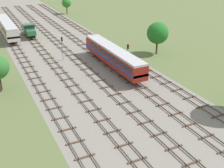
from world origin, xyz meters
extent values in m
plane|color=#5B6B3D|center=(0.00, 56.00, 0.00)|extent=(480.00, 480.00, 0.00)
cube|color=gray|center=(0.00, 56.00, 0.00)|extent=(23.50, 176.00, 0.01)
cube|color=#47382D|center=(-10.47, 57.00, 0.22)|extent=(0.07, 126.00, 0.15)
cube|color=#47382D|center=(-9.03, 57.00, 0.22)|extent=(0.07, 126.00, 0.15)
cube|color=brown|center=(-9.75, 19.50, 0.07)|extent=(2.40, 0.22, 0.14)
cube|color=brown|center=(-9.75, 22.50, 0.07)|extent=(2.40, 0.22, 0.14)
cube|color=brown|center=(-9.75, 25.50, 0.07)|extent=(2.40, 0.22, 0.14)
cube|color=brown|center=(-9.75, 28.50, 0.07)|extent=(2.40, 0.22, 0.14)
cube|color=brown|center=(-9.75, 31.50, 0.07)|extent=(2.40, 0.22, 0.14)
cube|color=brown|center=(-9.75, 34.50, 0.07)|extent=(2.40, 0.22, 0.14)
cube|color=brown|center=(-9.75, 37.50, 0.07)|extent=(2.40, 0.22, 0.14)
cube|color=brown|center=(-9.75, 40.50, 0.07)|extent=(2.40, 0.22, 0.14)
cube|color=brown|center=(-9.75, 43.50, 0.07)|extent=(2.40, 0.22, 0.14)
cube|color=brown|center=(-9.75, 46.50, 0.07)|extent=(2.40, 0.22, 0.14)
cube|color=brown|center=(-9.75, 49.50, 0.07)|extent=(2.40, 0.22, 0.14)
cube|color=brown|center=(-9.75, 52.50, 0.07)|extent=(2.40, 0.22, 0.14)
cube|color=brown|center=(-9.75, 55.50, 0.07)|extent=(2.40, 0.22, 0.14)
cube|color=brown|center=(-9.75, 58.50, 0.07)|extent=(2.40, 0.22, 0.14)
cube|color=brown|center=(-9.75, 61.50, 0.07)|extent=(2.40, 0.22, 0.14)
cube|color=brown|center=(-9.75, 64.50, 0.07)|extent=(2.40, 0.22, 0.14)
cube|color=brown|center=(-9.75, 67.50, 0.07)|extent=(2.40, 0.22, 0.14)
cube|color=brown|center=(-9.75, 70.50, 0.07)|extent=(2.40, 0.22, 0.14)
cube|color=brown|center=(-9.75, 73.50, 0.07)|extent=(2.40, 0.22, 0.14)
cube|color=brown|center=(-9.75, 76.50, 0.07)|extent=(2.40, 0.22, 0.14)
cube|color=brown|center=(-9.75, 79.50, 0.07)|extent=(2.40, 0.22, 0.14)
cube|color=brown|center=(-9.75, 82.50, 0.07)|extent=(2.40, 0.22, 0.14)
cube|color=brown|center=(-9.75, 85.50, 0.07)|extent=(2.40, 0.22, 0.14)
cube|color=brown|center=(-9.75, 88.50, 0.07)|extent=(2.40, 0.22, 0.14)
cube|color=brown|center=(-9.75, 91.50, 0.07)|extent=(2.40, 0.22, 0.14)
cube|color=#47382D|center=(-5.59, 57.00, 0.22)|extent=(0.07, 126.00, 0.15)
cube|color=#47382D|center=(-4.16, 57.00, 0.22)|extent=(0.07, 126.00, 0.15)
cube|color=brown|center=(-4.88, 16.50, 0.07)|extent=(2.40, 0.22, 0.14)
cube|color=brown|center=(-4.88, 19.50, 0.07)|extent=(2.40, 0.22, 0.14)
cube|color=brown|center=(-4.88, 22.50, 0.07)|extent=(2.40, 0.22, 0.14)
cube|color=brown|center=(-4.88, 25.50, 0.07)|extent=(2.40, 0.22, 0.14)
cube|color=brown|center=(-4.88, 28.50, 0.07)|extent=(2.40, 0.22, 0.14)
cube|color=brown|center=(-4.88, 31.50, 0.07)|extent=(2.40, 0.22, 0.14)
cube|color=brown|center=(-4.88, 34.50, 0.07)|extent=(2.40, 0.22, 0.14)
cube|color=brown|center=(-4.88, 37.50, 0.07)|extent=(2.40, 0.22, 0.14)
cube|color=brown|center=(-4.88, 40.50, 0.07)|extent=(2.40, 0.22, 0.14)
cube|color=brown|center=(-4.88, 43.50, 0.07)|extent=(2.40, 0.22, 0.14)
cube|color=brown|center=(-4.88, 46.50, 0.07)|extent=(2.40, 0.22, 0.14)
cube|color=brown|center=(-4.88, 49.50, 0.07)|extent=(2.40, 0.22, 0.14)
cube|color=brown|center=(-4.88, 52.50, 0.07)|extent=(2.40, 0.22, 0.14)
cube|color=brown|center=(-4.88, 55.50, 0.07)|extent=(2.40, 0.22, 0.14)
cube|color=brown|center=(-4.88, 58.50, 0.07)|extent=(2.40, 0.22, 0.14)
cube|color=brown|center=(-4.88, 61.50, 0.07)|extent=(2.40, 0.22, 0.14)
cube|color=brown|center=(-4.88, 64.50, 0.07)|extent=(2.40, 0.22, 0.14)
cube|color=brown|center=(-4.88, 67.50, 0.07)|extent=(2.40, 0.22, 0.14)
cube|color=brown|center=(-4.88, 70.50, 0.07)|extent=(2.40, 0.22, 0.14)
cube|color=brown|center=(-4.88, 73.50, 0.07)|extent=(2.40, 0.22, 0.14)
cube|color=brown|center=(-4.88, 76.50, 0.07)|extent=(2.40, 0.22, 0.14)
cube|color=brown|center=(-4.88, 79.50, 0.07)|extent=(2.40, 0.22, 0.14)
cube|color=brown|center=(-4.88, 82.50, 0.07)|extent=(2.40, 0.22, 0.14)
cube|color=brown|center=(-4.88, 85.50, 0.07)|extent=(2.40, 0.22, 0.14)
cube|color=brown|center=(-4.88, 88.50, 0.07)|extent=(2.40, 0.22, 0.14)
cube|color=brown|center=(-4.88, 91.50, 0.07)|extent=(2.40, 0.22, 0.14)
cube|color=brown|center=(-4.88, 94.50, 0.07)|extent=(2.40, 0.22, 0.14)
cube|color=brown|center=(-4.88, 97.50, 0.07)|extent=(2.40, 0.22, 0.14)
cube|color=brown|center=(-4.88, 100.50, 0.07)|extent=(2.40, 0.22, 0.14)
cube|color=brown|center=(-4.88, 103.50, 0.07)|extent=(2.40, 0.22, 0.14)
cube|color=brown|center=(-4.88, 106.50, 0.07)|extent=(2.40, 0.22, 0.14)
cube|color=brown|center=(-4.88, 109.50, 0.07)|extent=(2.40, 0.22, 0.14)
cube|color=brown|center=(-4.88, 112.50, 0.07)|extent=(2.40, 0.22, 0.14)
cube|color=brown|center=(-4.88, 115.50, 0.07)|extent=(2.40, 0.22, 0.14)
cube|color=brown|center=(-4.88, 118.50, 0.07)|extent=(2.40, 0.22, 0.14)
cube|color=#47382D|center=(-0.72, 57.00, 0.22)|extent=(0.07, 126.00, 0.15)
cube|color=#47382D|center=(0.72, 57.00, 0.22)|extent=(0.07, 126.00, 0.15)
cube|color=brown|center=(0.00, 13.50, 0.07)|extent=(2.40, 0.22, 0.14)
cube|color=brown|center=(0.00, 16.50, 0.07)|extent=(2.40, 0.22, 0.14)
cube|color=brown|center=(0.00, 19.50, 0.07)|extent=(2.40, 0.22, 0.14)
cube|color=brown|center=(0.00, 22.50, 0.07)|extent=(2.40, 0.22, 0.14)
cube|color=brown|center=(0.00, 25.50, 0.07)|extent=(2.40, 0.22, 0.14)
cube|color=brown|center=(0.00, 28.50, 0.07)|extent=(2.40, 0.22, 0.14)
cube|color=brown|center=(0.00, 31.50, 0.07)|extent=(2.40, 0.22, 0.14)
cube|color=brown|center=(0.00, 34.50, 0.07)|extent=(2.40, 0.22, 0.14)
cube|color=brown|center=(0.00, 37.50, 0.07)|extent=(2.40, 0.22, 0.14)
cube|color=brown|center=(0.00, 40.50, 0.07)|extent=(2.40, 0.22, 0.14)
cube|color=brown|center=(0.00, 43.50, 0.07)|extent=(2.40, 0.22, 0.14)
cube|color=brown|center=(0.00, 46.50, 0.07)|extent=(2.40, 0.22, 0.14)
cube|color=brown|center=(0.00, 49.50, 0.07)|extent=(2.40, 0.22, 0.14)
cube|color=brown|center=(0.00, 52.50, 0.07)|extent=(2.40, 0.22, 0.14)
cube|color=brown|center=(0.00, 55.50, 0.07)|extent=(2.40, 0.22, 0.14)
cube|color=brown|center=(0.00, 58.50, 0.07)|extent=(2.40, 0.22, 0.14)
cube|color=brown|center=(0.00, 61.50, 0.07)|extent=(2.40, 0.22, 0.14)
cube|color=brown|center=(0.00, 64.50, 0.07)|extent=(2.40, 0.22, 0.14)
cube|color=brown|center=(0.00, 67.50, 0.07)|extent=(2.40, 0.22, 0.14)
cube|color=brown|center=(0.00, 70.50, 0.07)|extent=(2.40, 0.22, 0.14)
cube|color=brown|center=(0.00, 73.50, 0.07)|extent=(2.40, 0.22, 0.14)
cube|color=brown|center=(0.00, 76.50, 0.07)|extent=(2.40, 0.22, 0.14)
cube|color=brown|center=(0.00, 79.50, 0.07)|extent=(2.40, 0.22, 0.14)
cube|color=brown|center=(0.00, 82.50, 0.07)|extent=(2.40, 0.22, 0.14)
cube|color=brown|center=(0.00, 85.50, 0.07)|extent=(2.40, 0.22, 0.14)
cube|color=brown|center=(0.00, 88.50, 0.07)|extent=(2.40, 0.22, 0.14)
cube|color=brown|center=(0.00, 91.50, 0.07)|extent=(2.40, 0.22, 0.14)
cube|color=brown|center=(0.00, 94.50, 0.07)|extent=(2.40, 0.22, 0.14)
cube|color=brown|center=(0.00, 97.50, 0.07)|extent=(2.40, 0.22, 0.14)
cube|color=brown|center=(0.00, 100.50, 0.07)|extent=(2.40, 0.22, 0.14)
cube|color=brown|center=(0.00, 103.50, 0.07)|extent=(2.40, 0.22, 0.14)
cube|color=brown|center=(0.00, 106.50, 0.07)|extent=(2.40, 0.22, 0.14)
cube|color=brown|center=(0.00, 109.50, 0.07)|extent=(2.40, 0.22, 0.14)
cube|color=brown|center=(0.00, 112.50, 0.07)|extent=(2.40, 0.22, 0.14)
cube|color=brown|center=(0.00, 115.50, 0.07)|extent=(2.40, 0.22, 0.14)
cube|color=brown|center=(0.00, 118.50, 0.07)|extent=(2.40, 0.22, 0.14)
cube|color=#47382D|center=(4.16, 57.00, 0.22)|extent=(0.07, 126.00, 0.15)
cube|color=#47382D|center=(5.59, 57.00, 0.22)|extent=(0.07, 126.00, 0.15)
cube|color=brown|center=(4.88, 16.50, 0.07)|extent=(2.40, 0.22, 0.14)
cube|color=brown|center=(4.88, 19.50, 0.07)|extent=(2.40, 0.22, 0.14)
cube|color=brown|center=(4.88, 22.50, 0.07)|extent=(2.40, 0.22, 0.14)
cube|color=brown|center=(4.88, 25.50, 0.07)|extent=(2.40, 0.22, 0.14)
cube|color=brown|center=(4.88, 28.50, 0.07)|extent=(2.40, 0.22, 0.14)
cube|color=brown|center=(4.88, 31.50, 0.07)|extent=(2.40, 0.22, 0.14)
cube|color=brown|center=(4.88, 34.50, 0.07)|extent=(2.40, 0.22, 0.14)
cube|color=brown|center=(4.88, 37.50, 0.07)|extent=(2.40, 0.22, 0.14)
cube|color=brown|center=(4.88, 40.50, 0.07)|extent=(2.40, 0.22, 0.14)
cube|color=brown|center=(4.88, 43.50, 0.07)|extent=(2.40, 0.22, 0.14)
cube|color=brown|center=(4.88, 46.50, 0.07)|extent=(2.40, 0.22, 0.14)
cube|color=brown|center=(4.88, 49.50, 0.07)|extent=(2.40, 0.22, 0.14)
cube|color=brown|center=(4.88, 52.50, 0.07)|extent=(2.40, 0.22, 0.14)
cube|color=brown|center=(4.88, 55.50, 0.07)|extent=(2.40, 0.22, 0.14)
cube|color=brown|center=(4.88, 58.50, 0.07)|extent=(2.40, 0.22, 0.14)
cube|color=brown|center=(4.88, 61.50, 0.07)|extent=(2.40, 0.22, 0.14)
cube|color=brown|center=(4.88, 64.50, 0.07)|extent=(2.40, 0.22, 0.14)
cube|color=brown|center=(4.88, 67.50, 0.07)|extent=(2.40, 0.22, 0.14)
cube|color=brown|center=(4.88, 70.50, 0.07)|extent=(2.40, 0.22, 0.14)
cube|color=brown|center=(4.88, 73.50, 0.07)|extent=(2.40, 0.22, 0.14)
cube|color=brown|center=(4.88, 76.50, 0.07)|extent=(2.40, 0.22, 0.14)
cube|color=brown|center=(4.88, 79.50, 0.07)|extent=(2.40, 0.22, 0.14)
cube|color=brown|center=(4.88, 82.50, 0.07)|extent=(2.40, 0.22, 0.14)
cube|color=brown|center=(4.88, 85.50, 0.07)|extent=(2.40, 0.22, 0.14)
cube|color=brown|center=(4.88, 88.50, 0.07)|extent=(2.40, 0.22, 0.14)
cube|color=brown|center=(4.88, 91.50, 0.07)|extent=(2.40, 0.22, 0.14)
cube|color=brown|center=(4.88, 94.50, 0.07)|extent=(2.40, 0.22, 0.14)
cube|color=brown|center=(4.88, 97.50, 0.07)|extent=(2.40, 0.22, 0.14)
cube|color=brown|center=(4.88, 100.50, 0.07)|extent=(2.40, 0.22, 0.14)
cube|color=brown|center=(4.88, 103.50, 0.07)|extent=(2.40, 0.22, 0.14)
cube|color=brown|center=(4.88, 106.50, 0.07)|extent=(2.40, 0.22, 0.14)
cube|color=brown|center=(4.88, 109.50, 0.07)|extent=(2.40, 0.22, 0.14)
cube|color=brown|center=(4.88, 112.50, 0.07)|extent=(2.40, 0.22, 0.14)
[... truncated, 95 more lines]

